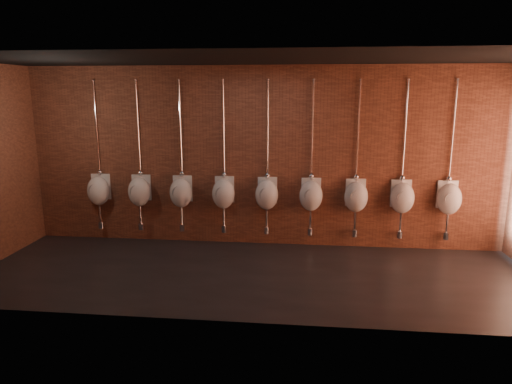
{
  "coord_description": "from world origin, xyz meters",
  "views": [
    {
      "loc": [
        0.75,
        -6.54,
        2.74
      ],
      "look_at": [
        -0.05,
        0.9,
        1.1
      ],
      "focal_mm": 32.0,
      "sensor_mm": 36.0,
      "label": 1
    }
  ],
  "objects_px": {
    "urinal_5": "(311,195)",
    "urinal_3": "(223,193)",
    "urinal_1": "(139,191)",
    "urinal_7": "(402,197)",
    "urinal_2": "(181,192)",
    "urinal_8": "(449,198)",
    "urinal_4": "(267,194)",
    "urinal_0": "(99,190)",
    "urinal_6": "(356,196)"
  },
  "relations": [
    {
      "from": "urinal_7",
      "to": "urinal_2",
      "type": "bearing_deg",
      "value": 180.0
    },
    {
      "from": "urinal_5",
      "to": "urinal_7",
      "type": "bearing_deg",
      "value": 0.0
    },
    {
      "from": "urinal_4",
      "to": "urinal_5",
      "type": "bearing_deg",
      "value": 0.0
    },
    {
      "from": "urinal_8",
      "to": "urinal_1",
      "type": "bearing_deg",
      "value": 180.0
    },
    {
      "from": "urinal_0",
      "to": "urinal_8",
      "type": "bearing_deg",
      "value": 0.0
    },
    {
      "from": "urinal_3",
      "to": "urinal_4",
      "type": "height_order",
      "value": "same"
    },
    {
      "from": "urinal_4",
      "to": "urinal_0",
      "type": "bearing_deg",
      "value": 180.0
    },
    {
      "from": "urinal_7",
      "to": "urinal_8",
      "type": "distance_m",
      "value": 0.78
    },
    {
      "from": "urinal_1",
      "to": "urinal_0",
      "type": "bearing_deg",
      "value": 180.0
    },
    {
      "from": "urinal_0",
      "to": "urinal_1",
      "type": "height_order",
      "value": "same"
    },
    {
      "from": "urinal_5",
      "to": "urinal_3",
      "type": "bearing_deg",
      "value": 180.0
    },
    {
      "from": "urinal_3",
      "to": "urinal_1",
      "type": "bearing_deg",
      "value": 180.0
    },
    {
      "from": "urinal_2",
      "to": "urinal_5",
      "type": "xyz_separation_m",
      "value": [
        2.34,
        0.0,
        0.0
      ]
    },
    {
      "from": "urinal_1",
      "to": "urinal_5",
      "type": "xyz_separation_m",
      "value": [
        3.13,
        0.0,
        0.0
      ]
    },
    {
      "from": "urinal_3",
      "to": "urinal_7",
      "type": "xyz_separation_m",
      "value": [
        3.13,
        0.0,
        0.0
      ]
    },
    {
      "from": "urinal_4",
      "to": "urinal_8",
      "type": "xyz_separation_m",
      "value": [
        3.13,
        0.0,
        0.0
      ]
    },
    {
      "from": "urinal_8",
      "to": "urinal_0",
      "type": "bearing_deg",
      "value": 180.0
    },
    {
      "from": "urinal_1",
      "to": "urinal_5",
      "type": "distance_m",
      "value": 3.13
    },
    {
      "from": "urinal_1",
      "to": "urinal_8",
      "type": "bearing_deg",
      "value": 0.0
    },
    {
      "from": "urinal_4",
      "to": "urinal_8",
      "type": "height_order",
      "value": "same"
    },
    {
      "from": "urinal_2",
      "to": "urinal_8",
      "type": "distance_m",
      "value": 4.69
    },
    {
      "from": "urinal_2",
      "to": "urinal_4",
      "type": "xyz_separation_m",
      "value": [
        1.56,
        0.0,
        0.0
      ]
    },
    {
      "from": "urinal_4",
      "to": "urinal_7",
      "type": "bearing_deg",
      "value": 0.0
    },
    {
      "from": "urinal_0",
      "to": "urinal_1",
      "type": "relative_size",
      "value": 1.0
    },
    {
      "from": "urinal_1",
      "to": "urinal_6",
      "type": "relative_size",
      "value": 1.0
    },
    {
      "from": "urinal_3",
      "to": "urinal_7",
      "type": "height_order",
      "value": "same"
    },
    {
      "from": "urinal_3",
      "to": "urinal_5",
      "type": "distance_m",
      "value": 1.56
    },
    {
      "from": "urinal_6",
      "to": "urinal_8",
      "type": "distance_m",
      "value": 1.56
    },
    {
      "from": "urinal_3",
      "to": "urinal_8",
      "type": "xyz_separation_m",
      "value": [
        3.91,
        0.0,
        0.0
      ]
    },
    {
      "from": "urinal_4",
      "to": "urinal_6",
      "type": "height_order",
      "value": "same"
    },
    {
      "from": "urinal_0",
      "to": "urinal_3",
      "type": "height_order",
      "value": "same"
    },
    {
      "from": "urinal_0",
      "to": "urinal_5",
      "type": "relative_size",
      "value": 1.0
    },
    {
      "from": "urinal_7",
      "to": "urinal_0",
      "type": "bearing_deg",
      "value": 180.0
    },
    {
      "from": "urinal_8",
      "to": "urinal_7",
      "type": "bearing_deg",
      "value": 180.0
    },
    {
      "from": "urinal_2",
      "to": "urinal_8",
      "type": "xyz_separation_m",
      "value": [
        4.69,
        0.0,
        0.0
      ]
    },
    {
      "from": "urinal_4",
      "to": "urinal_1",
      "type": "bearing_deg",
      "value": 180.0
    },
    {
      "from": "urinal_7",
      "to": "urinal_8",
      "type": "relative_size",
      "value": 1.0
    },
    {
      "from": "urinal_2",
      "to": "urinal_8",
      "type": "relative_size",
      "value": 1.0
    },
    {
      "from": "urinal_1",
      "to": "urinal_7",
      "type": "bearing_deg",
      "value": 0.0
    },
    {
      "from": "urinal_4",
      "to": "urinal_7",
      "type": "relative_size",
      "value": 1.0
    },
    {
      "from": "urinal_4",
      "to": "urinal_6",
      "type": "distance_m",
      "value": 1.56
    },
    {
      "from": "urinal_4",
      "to": "urinal_7",
      "type": "height_order",
      "value": "same"
    },
    {
      "from": "urinal_0",
      "to": "urinal_2",
      "type": "bearing_deg",
      "value": 0.0
    },
    {
      "from": "urinal_2",
      "to": "urinal_6",
      "type": "height_order",
      "value": "same"
    },
    {
      "from": "urinal_3",
      "to": "urinal_8",
      "type": "bearing_deg",
      "value": 0.0
    },
    {
      "from": "urinal_2",
      "to": "urinal_7",
      "type": "distance_m",
      "value": 3.91
    },
    {
      "from": "urinal_8",
      "to": "urinal_6",
      "type": "bearing_deg",
      "value": 180.0
    },
    {
      "from": "urinal_1",
      "to": "urinal_8",
      "type": "distance_m",
      "value": 5.47
    },
    {
      "from": "urinal_8",
      "to": "urinal_5",
      "type": "bearing_deg",
      "value": 180.0
    },
    {
      "from": "urinal_0",
      "to": "urinal_4",
      "type": "bearing_deg",
      "value": 0.0
    }
  ]
}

